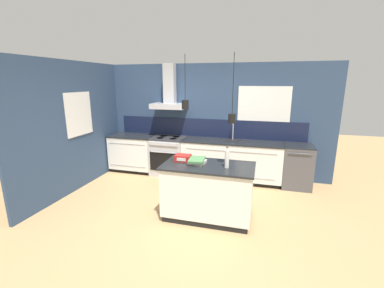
# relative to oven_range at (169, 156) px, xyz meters

# --- Properties ---
(ground_plane) EXTENTS (16.00, 16.00, 0.00)m
(ground_plane) POSITION_rel_oven_range_xyz_m (0.89, -1.69, -0.46)
(ground_plane) COLOR tan
(ground_plane) RESTS_ON ground
(wall_back) EXTENTS (5.60, 2.21, 2.60)m
(wall_back) POSITION_rel_oven_range_xyz_m (0.83, 0.32, 0.90)
(wall_back) COLOR navy
(wall_back) RESTS_ON ground_plane
(wall_left) EXTENTS (0.08, 3.80, 2.60)m
(wall_left) POSITION_rel_oven_range_xyz_m (-1.54, -0.99, 0.85)
(wall_left) COLOR navy
(wall_left) RESTS_ON ground_plane
(counter_run_left) EXTENTS (1.09, 0.64, 0.91)m
(counter_run_left) POSITION_rel_oven_range_xyz_m (-0.94, 0.01, 0.01)
(counter_run_left) COLOR black
(counter_run_left) RESTS_ON ground_plane
(counter_run_sink) EXTENTS (2.21, 0.64, 1.32)m
(counter_run_sink) POSITION_rel_oven_range_xyz_m (1.50, 0.01, 0.01)
(counter_run_sink) COLOR black
(counter_run_sink) RESTS_ON ground_plane
(oven_range) EXTENTS (0.80, 0.66, 0.91)m
(oven_range) POSITION_rel_oven_range_xyz_m (0.00, 0.00, 0.00)
(oven_range) COLOR #B5B5BA
(oven_range) RESTS_ON ground_plane
(dishwasher) EXTENTS (0.59, 0.65, 0.91)m
(dishwasher) POSITION_rel_oven_range_xyz_m (2.89, 0.00, 0.00)
(dishwasher) COLOR #4C4C51
(dishwasher) RESTS_ON ground_plane
(kitchen_island) EXTENTS (1.46, 0.78, 0.91)m
(kitchen_island) POSITION_rel_oven_range_xyz_m (1.34, -1.76, 0.00)
(kitchen_island) COLOR black
(kitchen_island) RESTS_ON ground_plane
(bottle_on_island) EXTENTS (0.07, 0.07, 0.33)m
(bottle_on_island) POSITION_rel_oven_range_xyz_m (1.64, -1.80, 0.60)
(bottle_on_island) COLOR silver
(bottle_on_island) RESTS_ON kitchen_island
(book_stack) EXTENTS (0.28, 0.36, 0.08)m
(book_stack) POSITION_rel_oven_range_xyz_m (1.15, -1.72, 0.50)
(book_stack) COLOR silver
(book_stack) RESTS_ON kitchen_island
(red_supply_box) EXTENTS (0.26, 0.19, 0.10)m
(red_supply_box) POSITION_rel_oven_range_xyz_m (0.89, -1.66, 0.51)
(red_supply_box) COLOR red
(red_supply_box) RESTS_ON kitchen_island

